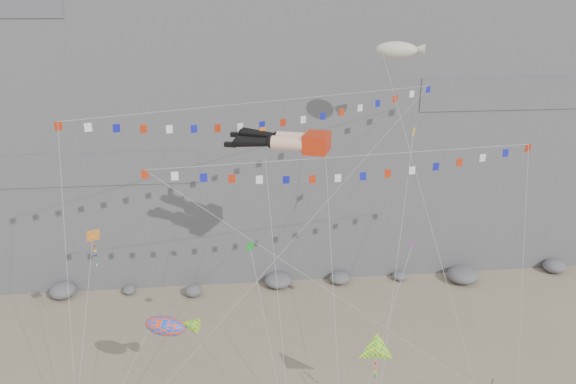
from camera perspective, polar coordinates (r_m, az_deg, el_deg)
The scene contains 13 objects.
cliff at distance 62.78m, azimuth -2.43°, elevation 18.09°, with size 80.00×28.00×50.00m, color slate.
talus_boulders at distance 54.49m, azimuth -1.01°, elevation -8.98°, with size 60.00×3.00×1.20m, color slate, non-canonical shape.
legs_kite at distance 38.20m, azimuth 0.03°, elevation 5.20°, with size 7.33×16.54×21.79m.
flag_banner_upper at distance 40.88m, azimuth -1.61°, elevation 9.19°, with size 27.02×19.66×26.94m.
flag_banner_lower at distance 37.60m, azimuth 6.49°, elevation 3.60°, with size 26.59×8.43×20.55m.
harlequin_kite at distance 37.75m, azimuth -19.20°, elevation -4.30°, with size 2.21×7.09×13.67m.
fish_windsock at distance 36.75m, azimuth -12.38°, elevation -13.16°, with size 7.03×5.60×9.64m.
delta_kite at distance 36.79m, azimuth 9.00°, elevation -15.69°, with size 2.56×5.49×7.84m.
blimp_windsock at distance 43.77m, azimuth 10.97°, elevation 13.93°, with size 5.90×14.27×26.31m.
small_kite_a at distance 39.13m, azimuth -2.53°, elevation 5.52°, with size 1.41×13.41×21.75m.
small_kite_b at distance 41.62m, azimuth 12.39°, elevation -5.57°, with size 8.15×12.36×16.89m.
small_kite_c at distance 36.12m, azimuth -3.82°, elevation -5.83°, with size 2.83×8.68×14.01m.
small_kite_d at distance 41.32m, azimuth 12.58°, elevation 5.43°, with size 6.85×15.53×23.56m.
Camera 1 is at (-4.07, -30.62, 26.78)m, focal length 35.00 mm.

